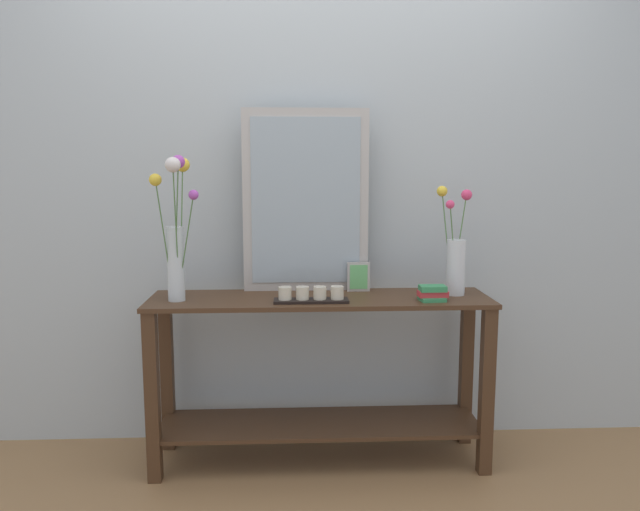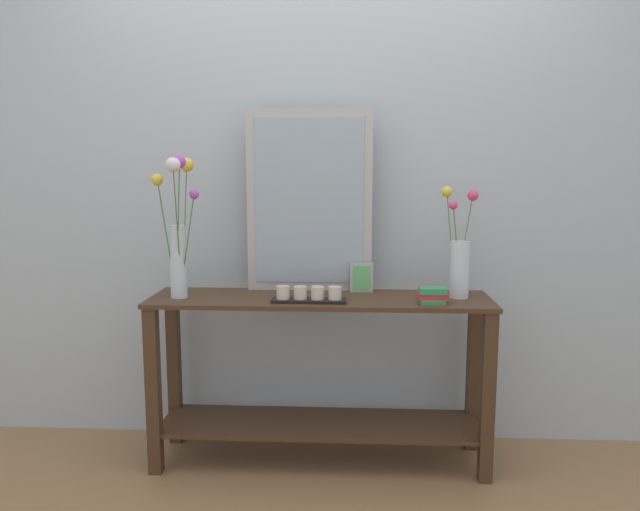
{
  "view_description": "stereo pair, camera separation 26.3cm",
  "coord_description": "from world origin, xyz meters",
  "views": [
    {
      "loc": [
        -0.13,
        -2.6,
        1.32
      ],
      "look_at": [
        0.0,
        0.0,
        0.95
      ],
      "focal_mm": 33.79,
      "sensor_mm": 36.0,
      "label": 1
    },
    {
      "loc": [
        0.14,
        -2.6,
        1.32
      ],
      "look_at": [
        0.0,
        0.0,
        0.95
      ],
      "focal_mm": 33.79,
      "sensor_mm": 36.0,
      "label": 2
    }
  ],
  "objects": [
    {
      "name": "ground_plane",
      "position": [
        0.0,
        0.0,
        -0.01
      ],
      "size": [
        7.0,
        6.0,
        0.02
      ],
      "primitive_type": "cube",
      "color": "#997047"
    },
    {
      "name": "wall_back",
      "position": [
        0.0,
        0.31,
        1.35
      ],
      "size": [
        6.4,
        0.08,
        2.7
      ],
      "primitive_type": "cube",
      "color": "#B2BCC1",
      "rests_on": "ground"
    },
    {
      "name": "console_table",
      "position": [
        0.0,
        0.0,
        0.46
      ],
      "size": [
        1.5,
        0.38,
        0.76
      ],
      "color": "#472D1C",
      "rests_on": "ground"
    },
    {
      "name": "mirror_leaning",
      "position": [
        -0.06,
        0.16,
        1.18
      ],
      "size": [
        0.58,
        0.03,
        0.83
      ],
      "color": "#B7B2AD",
      "rests_on": "console_table"
    },
    {
      "name": "tall_vase_left",
      "position": [
        -0.61,
        -0.05,
        1.05
      ],
      "size": [
        0.2,
        0.24,
        0.62
      ],
      "color": "silver",
      "rests_on": "console_table"
    },
    {
      "name": "vase_right",
      "position": [
        0.61,
        0.04,
        0.93
      ],
      "size": [
        0.17,
        0.16,
        0.49
      ],
      "color": "silver",
      "rests_on": "console_table"
    },
    {
      "name": "candle_tray",
      "position": [
        -0.04,
        -0.09,
        0.79
      ],
      "size": [
        0.32,
        0.09,
        0.07
      ],
      "color": "black",
      "rests_on": "console_table"
    },
    {
      "name": "picture_frame_small",
      "position": [
        0.18,
        0.12,
        0.83
      ],
      "size": [
        0.11,
        0.01,
        0.14
      ],
      "color": "#B7B2AD",
      "rests_on": "console_table"
    },
    {
      "name": "book_stack",
      "position": [
        0.48,
        -0.09,
        0.79
      ],
      "size": [
        0.13,
        0.1,
        0.07
      ],
      "color": "#388E56",
      "rests_on": "console_table"
    }
  ]
}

